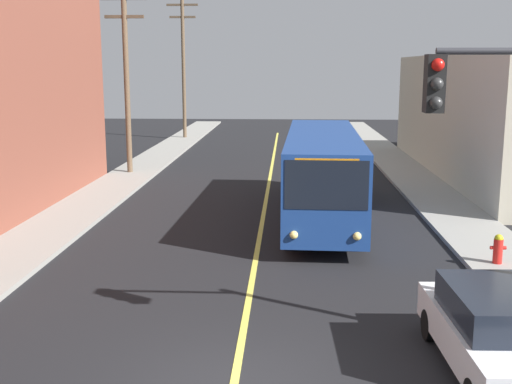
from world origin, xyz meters
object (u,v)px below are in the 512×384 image
city_bus (322,170)px  utility_pole_far (183,62)px  parked_car_white (495,331)px  fire_hydrant (498,248)px  utility_pole_mid (126,72)px

city_bus → utility_pole_far: size_ratio=1.14×
utility_pole_far → parked_car_white: bearing=-72.9°
fire_hydrant → utility_pole_mid: bearing=132.8°
fire_hydrant → city_bus: bearing=128.0°
city_bus → fire_hydrant: bearing=-52.0°
utility_pole_far → city_bus: bearing=-70.4°
utility_pole_far → fire_hydrant: size_ratio=12.75×
fire_hydrant → utility_pole_far: bearing=113.4°
parked_car_white → utility_pole_far: bearing=107.1°
parked_car_white → fire_hydrant: (2.11, 6.45, -0.26)m
utility_pole_mid → utility_pole_far: bearing=89.4°
city_bus → utility_pole_far: utility_pole_far is taller
city_bus → utility_pole_far: (-9.45, 26.56, 4.20)m
city_bus → utility_pole_far: 28.50m
city_bus → utility_pole_mid: utility_pole_mid is taller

